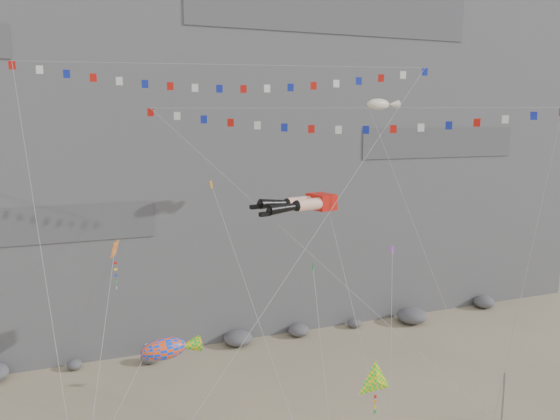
# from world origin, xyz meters

# --- Properties ---
(cliff) EXTENTS (80.00, 28.00, 50.00)m
(cliff) POSITION_xyz_m (0.00, 32.00, 25.00)
(cliff) COLOR slate
(cliff) RESTS_ON ground
(talus_boulders) EXTENTS (60.00, 3.00, 1.20)m
(talus_boulders) POSITION_xyz_m (0.00, 17.00, 0.60)
(talus_boulders) COLOR #58595D
(talus_boulders) RESTS_ON ground
(anchor_pole_right) EXTENTS (0.12, 0.12, 3.71)m
(anchor_pole_right) POSITION_xyz_m (12.70, -2.12, 1.85)
(anchor_pole_right) COLOR gray
(anchor_pole_right) RESTS_ON ground
(legs_kite) EXTENTS (6.57, 16.13, 20.86)m
(legs_kite) POSITION_xyz_m (1.67, 6.37, 14.42)
(legs_kite) COLOR red
(legs_kite) RESTS_ON ground
(flag_banner_upper) EXTENTS (28.58, 18.12, 30.54)m
(flag_banner_upper) POSITION_xyz_m (-2.34, 9.94, 24.07)
(flag_banner_upper) COLOR red
(flag_banner_upper) RESTS_ON ground
(flag_banner_lower) EXTENTS (25.63, 12.62, 23.67)m
(flag_banner_lower) POSITION_xyz_m (4.88, 5.17, 21.01)
(flag_banner_lower) COLOR red
(flag_banner_lower) RESTS_ON ground
(harlequin_kite) EXTENTS (4.06, 9.66, 15.58)m
(harlequin_kite) POSITION_xyz_m (-11.18, 4.70, 12.60)
(harlequin_kite) COLOR red
(harlequin_kite) RESTS_ON ground
(fish_windsock) EXTENTS (8.31, 5.07, 10.59)m
(fish_windsock) POSITION_xyz_m (-9.04, 1.04, 7.49)
(fish_windsock) COLOR #FF480D
(fish_windsock) RESTS_ON ground
(delta_kite) EXTENTS (2.48, 4.99, 7.78)m
(delta_kite) POSITION_xyz_m (1.88, -3.70, 5.78)
(delta_kite) COLOR yellow
(delta_kite) RESTS_ON ground
(blimp_windsock) EXTENTS (4.60, 12.01, 24.28)m
(blimp_windsock) POSITION_xyz_m (9.91, 10.18, 21.41)
(blimp_windsock) COLOR beige
(blimp_windsock) RESTS_ON ground
(small_kite_a) EXTENTS (2.93, 14.50, 21.23)m
(small_kite_a) POSITION_xyz_m (-4.57, 6.86, 15.61)
(small_kite_a) COLOR orange
(small_kite_a) RESTS_ON ground
(small_kite_b) EXTENTS (6.10, 9.50, 15.16)m
(small_kite_b) POSITION_xyz_m (7.64, 3.97, 10.92)
(small_kite_b) COLOR purple
(small_kite_b) RESTS_ON ground
(small_kite_c) EXTENTS (2.57, 8.44, 13.87)m
(small_kite_c) POSITION_xyz_m (0.21, 1.21, 11.14)
(small_kite_c) COLOR #17962D
(small_kite_c) RESTS_ON ground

